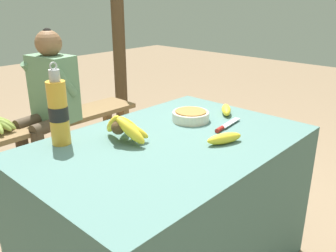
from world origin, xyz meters
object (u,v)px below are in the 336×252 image
Objects in this scene: seated_vendor at (49,93)px; knife at (225,126)px; loose_banana_side at (226,110)px; banana_bunch_green at (1,123)px; support_post_far at (117,7)px; water_bottle at (58,112)px; loose_banana_front at (224,138)px; serving_bowl at (191,115)px; wooden_bench at (52,127)px; banana_bunch_ripe at (124,127)px.

knife is at bearing 82.98° from seated_vendor.
loose_banana_side is 0.66× the size of knife.
banana_bunch_green is at bearing 112.68° from loose_banana_side.
seated_vendor is (-0.24, 1.37, -0.12)m from loose_banana_side.
loose_banana_side is 2.02m from support_post_far.
water_bottle is 2.04× the size of loose_banana_front.
seated_vendor is at bearing 91.41° from serving_bowl.
serving_bowl is 1.26× the size of loose_banana_side.
knife reaches higher than wooden_bench.
wooden_bench is at bearing 91.03° from serving_bowl.
loose_banana_side is at bearing -19.44° from water_bottle.
water_bottle is at bearing 137.64° from banana_bunch_ripe.
support_post_far is (1.58, 1.53, 0.34)m from water_bottle.
banana_bunch_ripe reaches higher than loose_banana_front.
water_bottle is at bearing -99.86° from banana_bunch_green.
loose_banana_front is 0.76× the size of knife.
water_bottle is 0.32× the size of seated_vendor.
banana_bunch_green is (-0.59, 1.41, -0.26)m from loose_banana_side.
banana_bunch_ripe is 1.86× the size of loose_banana_side.
banana_bunch_ripe is 1.42m from wooden_bench.
serving_bowl is at bearing -19.78° from water_bottle.
knife is 0.09× the size of support_post_far.
support_post_far reaches higher than wooden_bench.
banana_bunch_ripe is 0.19× the size of wooden_bench.
banana_bunch_green is 1.61m from support_post_far.
water_bottle is 1.36m from wooden_bench.
serving_bowl is 0.13× the size of wooden_bench.
knife is at bearing -88.16° from wooden_bench.
banana_bunch_green is 0.10× the size of support_post_far.
support_post_far is (1.03, 0.44, 0.57)m from seated_vendor.
water_bottle is at bearing 139.87° from knife.
seated_vendor reaches higher than serving_bowl.
banana_bunch_ripe is 0.42m from loose_banana_front.
seated_vendor is (0.55, 1.09, -0.23)m from water_bottle.
support_post_far is (1.00, 1.74, 0.45)m from serving_bowl.
water_bottle is at bearing 132.86° from loose_banana_front.
loose_banana_side is at bearing -18.45° from serving_bowl.
banana_bunch_green reaches higher than wooden_bench.
seated_vendor is at bearing 63.26° from water_bottle.
water_bottle reaches higher than loose_banana_side.
loose_banana_front is at bearing -119.08° from support_post_far.
water_bottle reaches higher than banana_bunch_green.
support_post_far reaches higher than banana_bunch_green.
water_bottle is 1.24m from seated_vendor.
water_bottle is 1.47× the size of banana_bunch_green.
water_bottle is 0.23× the size of wooden_bench.
seated_vendor is at bearing 84.89° from knife.
wooden_bench is 1.35× the size of seated_vendor.
banana_bunch_ripe is 0.11× the size of support_post_far.
knife is at bearing -74.96° from banana_bunch_green.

